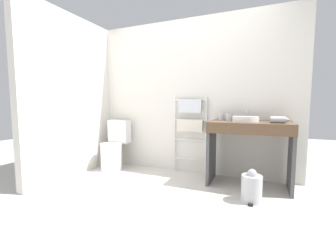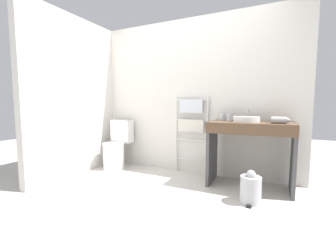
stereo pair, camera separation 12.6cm
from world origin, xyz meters
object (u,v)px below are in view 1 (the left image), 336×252
object	(u,v)px
toilet	(114,148)
cup_near_edge	(229,117)
sink_basin	(245,119)
cup_near_wall	(221,117)
trash_bin	(252,187)
towel_radiator	(190,121)
hair_dryer	(279,120)

from	to	relation	value
toilet	cup_near_edge	bearing A→B (deg)	4.43
sink_basin	cup_near_edge	bearing A→B (deg)	153.57
cup_near_wall	trash_bin	size ratio (longest dim) A/B	0.25
towel_radiator	sink_basin	size ratio (longest dim) A/B	3.60
toilet	hair_dryer	size ratio (longest dim) A/B	3.74
towel_radiator	sink_basin	world-z (taller)	towel_radiator
towel_radiator	cup_near_edge	bearing A→B (deg)	-10.96
sink_basin	cup_near_edge	size ratio (longest dim) A/B	3.44
towel_radiator	sink_basin	distance (m)	0.86
sink_basin	cup_near_edge	xyz separation A→B (m)	(-0.23, 0.11, 0.01)
sink_basin	cup_near_wall	distance (m)	0.38
hair_dryer	trash_bin	world-z (taller)	hair_dryer
towel_radiator	hair_dryer	xyz separation A→B (m)	(1.21, -0.33, 0.07)
cup_near_edge	hair_dryer	xyz separation A→B (m)	(0.61, -0.22, -0.01)
toilet	towel_radiator	size ratio (longest dim) A/B	0.69
trash_bin	hair_dryer	bearing A→B (deg)	56.79
hair_dryer	toilet	bearing A→B (deg)	178.19
cup_near_edge	trash_bin	world-z (taller)	cup_near_edge
sink_basin	hair_dryer	distance (m)	0.40
toilet	hair_dryer	distance (m)	2.49
cup_near_edge	trash_bin	xyz separation A→B (m)	(0.35, -0.62, -0.74)
toilet	trash_bin	size ratio (longest dim) A/B	2.22
towel_radiator	hair_dryer	size ratio (longest dim) A/B	5.45
cup_near_wall	hair_dryer	bearing A→B (deg)	-21.48
sink_basin	trash_bin	world-z (taller)	sink_basin
trash_bin	sink_basin	bearing A→B (deg)	103.59
cup_near_wall	sink_basin	bearing A→B (deg)	-27.97
cup_near_wall	trash_bin	world-z (taller)	cup_near_wall
hair_dryer	trash_bin	xyz separation A→B (m)	(-0.26, -0.40, -0.73)
toilet	sink_basin	xyz separation A→B (m)	(2.05, 0.03, 0.54)
towel_radiator	cup_near_edge	xyz separation A→B (m)	(0.60, -0.12, 0.08)
cup_near_edge	trash_bin	size ratio (longest dim) A/B	0.26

